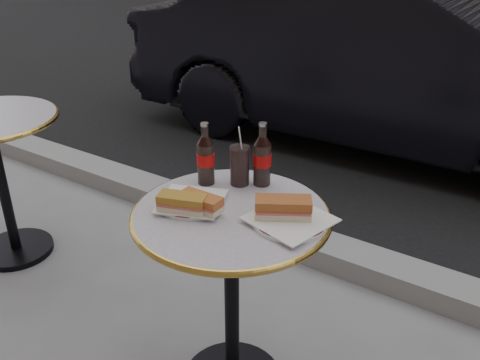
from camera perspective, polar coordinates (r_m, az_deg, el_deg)
The scene contains 12 objects.
curb at distance 2.69m, azimuth 10.09°, elevation -7.85°, with size 40.00×0.20×0.12m, color gray.
bistro_table at distance 1.86m, azimuth -0.87°, elevation -13.18°, with size 0.62×0.62×0.73m, color #BAB2C4, non-canonical shape.
bistro_table_second at distance 2.81m, azimuth -23.95°, elevation -0.80°, with size 0.62×0.62×0.73m, color #BAB2C4, non-canonical shape.
plate_left at distance 1.69m, azimuth -5.21°, elevation -2.49°, with size 0.20×0.20×0.01m, color silver.
plate_right at distance 1.59m, azimuth 5.37°, elevation -4.41°, with size 0.23×0.23×0.01m, color white.
sandwich_left_a at distance 1.62m, azimuth -6.18°, elevation -2.53°, with size 0.15×0.07×0.05m, color #A8782A.
sandwich_left_b at distance 1.63m, azimuth -4.21°, elevation -2.48°, with size 0.14×0.06×0.05m, color #B35C2D.
sandwich_right at distance 1.59m, azimuth 4.62°, elevation -3.05°, with size 0.17×0.08×0.06m, color #A6582A.
cola_bottle_left at distance 1.77m, azimuth -3.70°, elevation 2.83°, with size 0.06×0.06×0.22m, color black, non-canonical shape.
cola_bottle_right at distance 1.77m, azimuth 2.39°, elevation 2.78°, with size 0.06×0.06×0.22m, color black, non-canonical shape.
cola_glass at distance 1.78m, azimuth -0.03°, elevation 1.56°, with size 0.07×0.07×0.14m, color black.
parked_car at distance 4.02m, azimuth 16.02°, elevation 12.33°, with size 3.81×1.32×1.25m, color black.
Camera 1 is at (0.81, -1.18, 1.56)m, focal length 40.00 mm.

